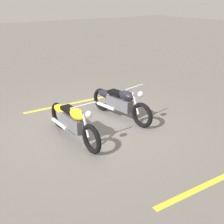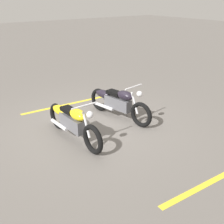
# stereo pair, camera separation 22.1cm
# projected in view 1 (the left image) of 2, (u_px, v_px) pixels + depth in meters

# --- Properties ---
(ground_plane) EXTENTS (60.00, 60.00, 0.00)m
(ground_plane) POSITION_uv_depth(u_px,v_px,m) (94.00, 124.00, 7.39)
(ground_plane) COLOR #66605B
(motorcycle_bright_foreground) EXTENTS (2.23, 0.62, 1.04)m
(motorcycle_bright_foreground) POSITION_uv_depth(u_px,v_px,m) (72.00, 120.00, 6.49)
(motorcycle_bright_foreground) COLOR black
(motorcycle_bright_foreground) RESTS_ON ground
(motorcycle_dark_foreground) EXTENTS (2.22, 0.70, 1.04)m
(motorcycle_dark_foreground) POSITION_uv_depth(u_px,v_px,m) (119.00, 102.00, 7.60)
(motorcycle_dark_foreground) COLOR black
(motorcycle_dark_foreground) RESTS_ON ground
(parking_stripe_near) EXTENTS (0.26, 3.20, 0.01)m
(parking_stripe_near) POSITION_uv_depth(u_px,v_px,m) (74.00, 103.00, 8.81)
(parking_stripe_near) COLOR yellow
(parking_stripe_near) RESTS_ON ground
(parking_stripe_mid) EXTENTS (0.26, 3.20, 0.01)m
(parking_stripe_mid) POSITION_uv_depth(u_px,v_px,m) (221.00, 178.00, 5.21)
(parking_stripe_mid) COLOR yellow
(parking_stripe_mid) RESTS_ON ground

